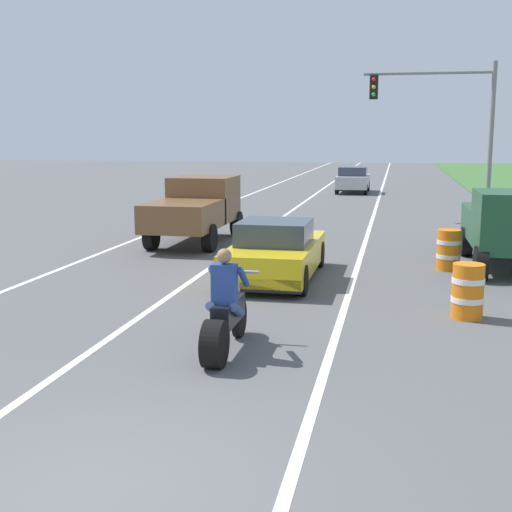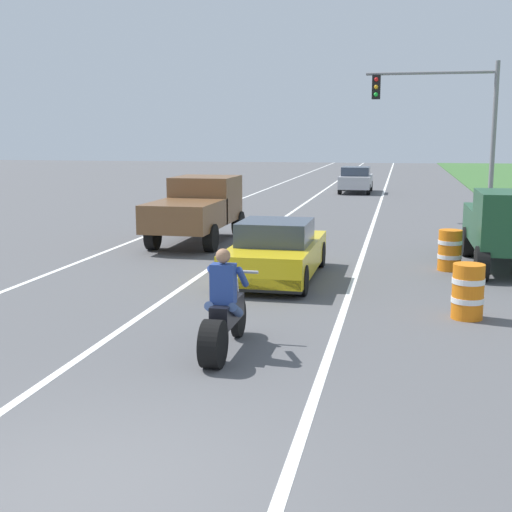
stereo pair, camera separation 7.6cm
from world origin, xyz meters
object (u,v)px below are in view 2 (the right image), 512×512
(pickup_truck_left_lane_brown, at_px, (198,207))
(traffic_light_mast_near, at_px, (453,115))
(construction_barrel_nearest, at_px, (468,291))
(construction_barrel_mid, at_px, (450,250))
(motorcycle_with_rider, at_px, (224,316))
(distant_car_far_ahead, at_px, (356,179))
(sports_car_yellow, at_px, (276,252))

(pickup_truck_left_lane_brown, relative_size, traffic_light_mast_near, 0.80)
(pickup_truck_left_lane_brown, xyz_separation_m, construction_barrel_nearest, (7.34, -7.59, -0.60))
(construction_barrel_mid, bearing_deg, construction_barrel_nearest, -89.75)
(traffic_light_mast_near, height_order, construction_barrel_mid, traffic_light_mast_near)
(motorcycle_with_rider, relative_size, traffic_light_mast_near, 0.37)
(motorcycle_with_rider, height_order, construction_barrel_mid, motorcycle_with_rider)
(traffic_light_mast_near, bearing_deg, construction_barrel_nearest, -92.22)
(pickup_truck_left_lane_brown, distance_m, distant_car_far_ahead, 20.28)
(sports_car_yellow, distance_m, construction_barrel_mid, 4.39)
(motorcycle_with_rider, height_order, pickup_truck_left_lane_brown, pickup_truck_left_lane_brown)
(motorcycle_with_rider, xyz_separation_m, sports_car_yellow, (-0.21, 5.59, 0.04))
(sports_car_yellow, relative_size, construction_barrel_nearest, 4.30)
(motorcycle_with_rider, relative_size, construction_barrel_mid, 2.21)
(traffic_light_mast_near, bearing_deg, distant_car_far_ahead, 109.10)
(sports_car_yellow, height_order, pickup_truck_left_lane_brown, pickup_truck_left_lane_brown)
(motorcycle_with_rider, relative_size, pickup_truck_left_lane_brown, 0.46)
(motorcycle_with_rider, bearing_deg, construction_barrel_mid, 63.37)
(construction_barrel_mid, height_order, distant_car_far_ahead, distant_car_far_ahead)
(traffic_light_mast_near, relative_size, construction_barrel_nearest, 6.00)
(construction_barrel_nearest, bearing_deg, pickup_truck_left_lane_brown, 134.03)
(sports_car_yellow, bearing_deg, distant_car_far_ahead, 89.61)
(construction_barrel_nearest, bearing_deg, motorcycle_with_rider, -142.42)
(construction_barrel_mid, distance_m, distant_car_far_ahead, 23.30)
(distant_car_far_ahead, bearing_deg, sports_car_yellow, -90.39)
(sports_car_yellow, xyz_separation_m, pickup_truck_left_lane_brown, (-3.36, 4.90, 0.48))
(motorcycle_with_rider, xyz_separation_m, traffic_light_mast_near, (4.35, 17.77, 3.42))
(construction_barrel_mid, bearing_deg, distant_car_far_ahead, 99.38)
(construction_barrel_mid, bearing_deg, motorcycle_with_rider, -116.63)
(sports_car_yellow, relative_size, pickup_truck_left_lane_brown, 0.90)
(distant_car_far_ahead, bearing_deg, motorcycle_with_rider, -89.91)
(motorcycle_with_rider, bearing_deg, pickup_truck_left_lane_brown, 108.79)
(pickup_truck_left_lane_brown, distance_m, construction_barrel_mid, 7.94)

